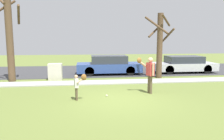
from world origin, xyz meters
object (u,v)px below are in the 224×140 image
object	(u,v)px
person_adult	(149,71)
parked_wagon_blue	(109,65)
street_tree_far	(9,27)
utility_cabinet	(55,72)
parked_sedan_silver	(184,64)
street_tree_near	(160,44)
baseball	(107,96)
person_child	(78,83)

from	to	relation	value
person_adult	parked_wagon_blue	distance (m)	5.86
street_tree_far	parked_wagon_blue	world-z (taller)	street_tree_far
utility_cabinet	street_tree_far	world-z (taller)	street_tree_far
parked_wagon_blue	parked_sedan_silver	distance (m)	5.65
utility_cabinet	street_tree_near	size ratio (longest dim) A/B	0.25
person_adult	utility_cabinet	size ratio (longest dim) A/B	1.65
baseball	street_tree_near	xyz separation A→B (m)	(3.83, 4.21, 2.18)
person_child	baseball	world-z (taller)	person_child
street_tree_far	street_tree_near	bearing A→B (deg)	0.47
person_child	person_adult	bearing A→B (deg)	0.95
person_child	utility_cabinet	xyz separation A→B (m)	(-1.54, 4.79, -0.20)
person_child	street_tree_far	xyz separation A→B (m)	(-4.04, 4.60, 2.46)
baseball	parked_wagon_blue	distance (m)	6.12
person_child	parked_wagon_blue	world-z (taller)	parked_wagon_blue
person_child	street_tree_far	size ratio (longest dim) A/B	0.18
baseball	parked_wagon_blue	xyz separation A→B (m)	(0.76, 6.04, 0.62)
person_adult	parked_sedan_silver	world-z (taller)	person_adult
person_child	parked_wagon_blue	distance (m)	6.80
utility_cabinet	parked_wagon_blue	size ratio (longest dim) A/B	0.22
utility_cabinet	street_tree_far	distance (m)	3.65
parked_sedan_silver	person_adult	bearing A→B (deg)	-127.25
utility_cabinet	street_tree_near	distance (m)	6.79
person_adult	baseball	xyz separation A→B (m)	(-1.99, -0.32, -0.99)
person_adult	parked_sedan_silver	bearing A→B (deg)	-140.15
person_adult	parked_sedan_silver	distance (m)	7.32
person_child	parked_sedan_silver	bearing A→B (deg)	28.03
person_child	parked_wagon_blue	xyz separation A→B (m)	(1.97, 6.51, -0.04)
person_child	utility_cabinet	distance (m)	5.04
baseball	parked_wagon_blue	size ratio (longest dim) A/B	0.02
street_tree_near	parked_wagon_blue	xyz separation A→B (m)	(-3.06, 1.83, -1.55)
person_adult	parked_sedan_silver	xyz separation A→B (m)	(4.43, 5.82, -0.40)
street_tree_near	street_tree_far	xyz separation A→B (m)	(-9.07, -0.07, 0.95)
parked_wagon_blue	baseball	bearing A→B (deg)	-97.17
person_adult	person_child	bearing A→B (deg)	0.95
parked_wagon_blue	person_child	bearing A→B (deg)	-106.82
parked_sedan_silver	street_tree_near	bearing A→B (deg)	-143.26
parked_sedan_silver	person_child	bearing A→B (deg)	-139.06
person_adult	baseball	distance (m)	2.24
parked_wagon_blue	parked_sedan_silver	size ratio (longest dim) A/B	0.98
street_tree_far	parked_sedan_silver	world-z (taller)	street_tree_far
street_tree_far	parked_wagon_blue	distance (m)	6.78
person_adult	street_tree_far	bearing A→B (deg)	-40.72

